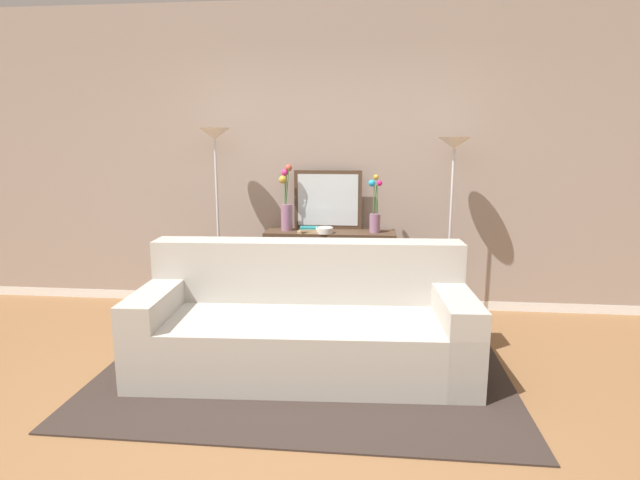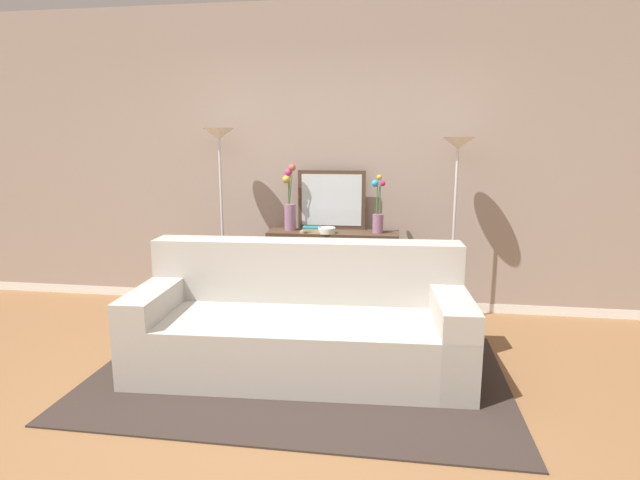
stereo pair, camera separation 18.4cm
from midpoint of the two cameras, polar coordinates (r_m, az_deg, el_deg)
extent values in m
cube|color=brown|center=(3.04, -4.10, -21.14)|extent=(16.00, 16.00, 0.02)
cube|color=white|center=(5.15, 1.65, -6.65)|extent=(12.00, 0.15, 0.09)
cube|color=gray|center=(4.91, 1.75, 9.58)|extent=(12.00, 0.14, 2.79)
cube|color=#332823|center=(3.64, -1.02, -15.05)|extent=(2.84, 1.74, 0.01)
cube|color=#ADA89E|center=(3.65, -0.76, -11.49)|extent=(2.36, 1.06, 0.42)
cube|color=#ADA89E|center=(3.83, -0.22, -3.44)|extent=(2.33, 0.38, 0.46)
cube|color=#ADA89E|center=(3.86, -16.47, -9.22)|extent=(0.29, 0.95, 0.60)
cube|color=#ADA89E|center=(3.65, 15.91, -10.35)|extent=(0.29, 0.95, 0.60)
cube|color=#473323|center=(4.65, 2.66, 0.81)|extent=(1.20, 0.34, 0.03)
cube|color=#473323|center=(4.80, 2.59, -6.71)|extent=(1.10, 0.29, 0.01)
cube|color=#473323|center=(4.68, -4.61, -4.13)|extent=(0.05, 0.05, 0.77)
cube|color=#473323|center=(4.57, 9.64, -4.65)|extent=(0.05, 0.05, 0.77)
cube|color=#473323|center=(4.96, -3.84, -3.26)|extent=(0.05, 0.05, 0.77)
cube|color=#473323|center=(4.85, 9.58, -3.72)|extent=(0.05, 0.05, 0.77)
cylinder|color=silver|center=(4.97, -9.62, -7.86)|extent=(0.26, 0.26, 0.02)
cylinder|color=silver|center=(4.77, -9.93, 1.46)|extent=(0.02, 0.02, 1.61)
cone|color=silver|center=(4.71, -10.28, 11.77)|extent=(0.28, 0.28, 0.10)
cylinder|color=silver|center=(4.78, 15.50, -8.90)|extent=(0.26, 0.26, 0.02)
cylinder|color=silver|center=(4.58, 16.00, 0.27)|extent=(0.02, 0.02, 1.53)
cone|color=silver|center=(4.51, 16.55, 10.49)|extent=(0.28, 0.28, 0.10)
cube|color=#473323|center=(4.75, 2.44, 4.56)|extent=(0.64, 0.02, 0.55)
cube|color=silver|center=(4.74, 2.42, 4.55)|extent=(0.57, 0.01, 0.48)
cylinder|color=gray|center=(4.69, -2.28, 2.59)|extent=(0.11, 0.11, 0.24)
cylinder|color=#3D7538|center=(4.67, -2.18, 6.13)|extent=(0.04, 0.03, 0.33)
sphere|color=#C44D3D|center=(4.67, -2.04, 8.19)|extent=(0.07, 0.07, 0.07)
cylinder|color=#3D7538|center=(4.67, -2.37, 5.86)|extent=(0.03, 0.02, 0.29)
sphere|color=#C62F77|center=(4.68, -2.47, 7.66)|extent=(0.07, 0.07, 0.07)
cylinder|color=#3D7538|center=(4.67, -2.47, 5.47)|extent=(0.01, 0.02, 0.23)
sphere|color=gold|center=(4.67, -2.70, 6.87)|extent=(0.07, 0.07, 0.07)
cylinder|color=gray|center=(4.59, 7.72, 1.86)|extent=(0.10, 0.10, 0.17)
cylinder|color=#3D7538|center=(4.57, 7.61, 4.64)|extent=(0.01, 0.03, 0.28)
sphere|color=#1EA4DE|center=(4.56, 7.41, 6.38)|extent=(0.06, 0.06, 0.06)
cylinder|color=#3D7538|center=(4.57, 7.98, 4.64)|extent=(0.01, 0.02, 0.28)
sphere|color=#D51A74|center=(4.56, 8.27, 6.37)|extent=(0.05, 0.05, 0.05)
cylinder|color=#3D7538|center=(4.57, 7.82, 4.98)|extent=(0.04, 0.01, 0.33)
sphere|color=gold|center=(4.58, 7.90, 7.05)|extent=(0.05, 0.05, 0.05)
cylinder|color=silver|center=(4.54, 1.93, 1.05)|extent=(0.16, 0.16, 0.04)
torus|color=silver|center=(4.54, 1.93, 1.37)|extent=(0.16, 0.16, 0.01)
cube|color=tan|center=(4.58, 0.21, 0.97)|extent=(0.20, 0.16, 0.02)
cube|color=tan|center=(4.57, 0.37, 1.18)|extent=(0.18, 0.15, 0.02)
cube|color=#1E7075|center=(4.58, 0.21, 1.41)|extent=(0.17, 0.14, 0.02)
cube|color=#236033|center=(4.90, -2.96, -7.51)|extent=(0.04, 0.16, 0.10)
cube|color=maroon|center=(4.89, -2.49, -7.40)|extent=(0.03, 0.14, 0.13)
cube|color=#6B3360|center=(4.88, -1.93, -7.54)|extent=(0.06, 0.14, 0.11)
cube|color=gold|center=(4.87, -1.23, -7.53)|extent=(0.06, 0.16, 0.12)
cube|color=silver|center=(4.86, -0.56, -7.49)|extent=(0.05, 0.17, 0.13)
cube|color=#BC3328|center=(4.85, -0.05, -7.65)|extent=(0.03, 0.14, 0.10)
cube|color=#1E7075|center=(4.85, 0.31, -7.61)|extent=(0.03, 0.15, 0.11)
cube|color=slate|center=(4.85, 0.82, -7.73)|extent=(0.05, 0.17, 0.10)
camera|label=1|loc=(0.09, -88.69, 0.25)|focal=28.24mm
camera|label=2|loc=(0.09, 91.31, -0.25)|focal=28.24mm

